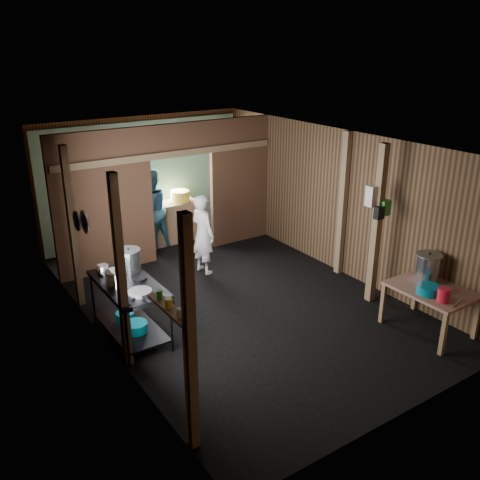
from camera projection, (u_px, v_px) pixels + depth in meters
floor at (233, 298)px, 8.68m from camera, size 4.50×7.00×0.00m
ceiling at (233, 142)px, 7.74m from camera, size 4.50×7.00×0.00m
wall_back at (143, 179)px, 10.93m from camera, size 4.50×0.00×2.60m
wall_front at (412, 316)px, 5.49m from camera, size 4.50×0.00×2.60m
wall_left at (94, 255)px, 7.05m from camera, size 0.00×7.00×2.60m
wall_right at (338, 202)px, 9.37m from camera, size 0.00×7.00×2.60m
partition_left at (104, 204)px, 9.24m from camera, size 1.85×0.10×2.60m
partition_right at (239, 181)px, 10.73m from camera, size 1.35×0.10×2.60m
partition_header at (180, 139)px, 9.69m from camera, size 1.30×0.10×0.60m
turquoise_panel at (144, 181)px, 10.91m from camera, size 4.40×0.06×2.50m
back_counter at (170, 222)px, 10.98m from camera, size 1.20×0.50×0.85m
wall_clock at (154, 150)px, 10.77m from camera, size 0.20×0.03×0.20m
post_left_a at (190, 339)px, 5.07m from camera, size 0.10×0.12×2.60m
post_left_b at (121, 274)px, 6.47m from camera, size 0.10×0.12×2.60m
post_left_c at (73, 229)px, 8.02m from camera, size 0.10×0.12×2.60m
post_right at (343, 205)px, 9.18m from camera, size 0.10×0.12×2.60m
post_free at (377, 226)px, 8.15m from camera, size 0.12×0.12×2.60m
cross_beam at (170, 154)px, 9.61m from camera, size 4.40×0.12×0.12m
pan_lid_big at (85, 222)px, 7.26m from camera, size 0.03×0.34×0.34m
pan_lid_small at (77, 221)px, 7.60m from camera, size 0.03×0.30×0.30m
wall_shelf at (169, 308)px, 5.43m from camera, size 0.14×0.80×0.03m
jar_white at (180, 313)px, 5.22m from camera, size 0.07×0.07×0.10m
jar_yellow at (169, 303)px, 5.41m from camera, size 0.08×0.08×0.10m
jar_green at (160, 295)px, 5.58m from camera, size 0.06×0.06×0.10m
bag_white at (374, 196)px, 8.02m from camera, size 0.22×0.15×0.32m
bag_green at (385, 208)px, 8.03m from camera, size 0.16×0.12×0.24m
bag_black at (379, 213)px, 7.96m from camera, size 0.14×0.10×0.20m
gas_range at (130, 310)px, 7.40m from camera, size 0.75×1.46×0.86m
prep_table at (429, 310)px, 7.60m from camera, size 0.84×1.15×0.68m
stove_pot_large at (129, 261)px, 7.55m from camera, size 0.40×0.40×0.36m
stove_pot_med at (116, 279)px, 7.12m from camera, size 0.30×0.30×0.24m
stove_saucepan at (103, 269)px, 7.54m from camera, size 0.21×0.21×0.11m
frying_pan at (140, 292)px, 6.90m from camera, size 0.36×0.56×0.07m
blue_tub_front at (136, 327)px, 7.33m from camera, size 0.33×0.33×0.14m
blue_tub_back at (125, 316)px, 7.66m from camera, size 0.27×0.27×0.11m
stock_pot at (428, 268)px, 7.65m from camera, size 0.42×0.42×0.45m
wash_basin at (429, 290)px, 7.31m from camera, size 0.41×0.41×0.12m
pink_bucket at (443, 295)px, 7.07m from camera, size 0.21×0.21×0.20m
knife at (457, 303)px, 7.05m from camera, size 0.30×0.11×0.01m
yellow_tub at (180, 196)px, 10.92m from camera, size 0.40×0.40×0.22m
red_cup at (152, 203)px, 10.60m from camera, size 0.12×0.12×0.14m
cook at (203, 234)px, 9.41m from camera, size 0.43×0.59×1.47m
worker_back at (150, 210)px, 10.44m from camera, size 0.95×0.83×1.66m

